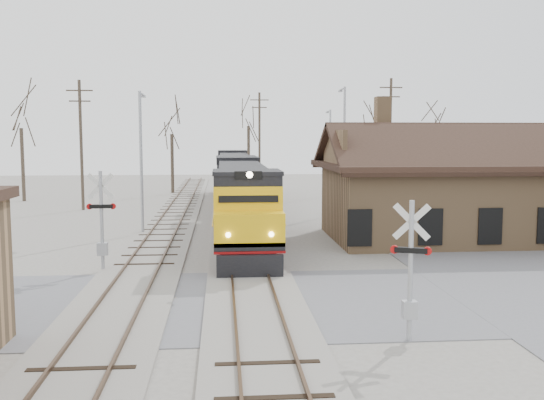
{
  "coord_description": "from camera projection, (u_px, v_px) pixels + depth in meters",
  "views": [
    {
      "loc": [
        -1.09,
        -20.37,
        5.69
      ],
      "look_at": [
        1.36,
        9.0,
        2.57
      ],
      "focal_mm": 40.0,
      "sensor_mm": 36.0,
      "label": 1
    }
  ],
  "objects": [
    {
      "name": "ground",
      "position": [
        254.0,
        302.0,
        20.88
      ],
      "size": [
        140.0,
        140.0,
        0.0
      ],
      "primitive_type": "plane",
      "color": "#9D988D",
      "rests_on": "ground"
    },
    {
      "name": "road",
      "position": [
        254.0,
        301.0,
        20.88
      ],
      "size": [
        60.0,
        9.0,
        0.03
      ],
      "primitive_type": "cube",
      "color": "slate",
      "rests_on": "ground"
    },
    {
      "name": "track_main",
      "position": [
        241.0,
        232.0,
        35.74
      ],
      "size": [
        3.4,
        90.0,
        0.24
      ],
      "color": "#9D988D",
      "rests_on": "ground"
    },
    {
      "name": "track_siding",
      "position": [
        164.0,
        233.0,
        35.36
      ],
      "size": [
        3.4,
        90.0,
        0.24
      ],
      "color": "#9D988D",
      "rests_on": "ground"
    },
    {
      "name": "depot",
      "position": [
        459.0,
        196.0,
        33.51
      ],
      "size": [
        15.2,
        9.31,
        7.9
      ],
      "color": "#9B7750",
      "rests_on": "ground"
    },
    {
      "name": "locomotive_lead",
      "position": [
        242.0,
        200.0,
        32.77
      ],
      "size": [
        2.87,
        19.25,
        4.27
      ],
      "color": "black",
      "rests_on": "ground"
    },
    {
      "name": "locomotive_trailing",
      "position": [
        234.0,
        176.0,
        52.12
      ],
      "size": [
        2.87,
        19.25,
        4.04
      ],
      "color": "black",
      "rests_on": "ground"
    },
    {
      "name": "crossbuck_near",
      "position": [
        410.0,
        275.0,
        16.71
      ],
      "size": [
        1.08,
        0.47,
        3.95
      ],
      "rotation": [
        0.0,
        0.0,
        -0.36
      ],
      "color": "#A5A8AD",
      "rests_on": "ground"
    },
    {
      "name": "crossbuck_far",
      "position": [
        102.0,
        225.0,
        25.37
      ],
      "size": [
        1.21,
        0.32,
        4.25
      ],
      "rotation": [
        0.0,
        0.0,
        3.18
      ],
      "color": "#A5A8AD",
      "rests_on": "ground"
    },
    {
      "name": "streetlight_a",
      "position": [
        141.0,
        154.0,
        35.1
      ],
      "size": [
        0.25,
        2.04,
        8.26
      ],
      "color": "#A5A8AD",
      "rests_on": "ground"
    },
    {
      "name": "streetlight_b",
      "position": [
        344.0,
        143.0,
        44.74
      ],
      "size": [
        0.25,
        2.04,
        9.29
      ],
      "color": "#A5A8AD",
      "rests_on": "ground"
    },
    {
      "name": "streetlight_c",
      "position": [
        330.0,
        147.0,
        57.99
      ],
      "size": [
        0.25,
        2.04,
        8.19
      ],
      "color": "#A5A8AD",
      "rests_on": "ground"
    },
    {
      "name": "utility_pole_a",
      "position": [
        81.0,
        143.0,
        46.37
      ],
      "size": [
        2.0,
        0.24,
        9.94
      ],
      "color": "#382D23",
      "rests_on": "ground"
    },
    {
      "name": "utility_pole_b",
      "position": [
        259.0,
        139.0,
        65.38
      ],
      "size": [
        2.0,
        0.24,
        10.36
      ],
      "color": "#382D23",
      "rests_on": "ground"
    },
    {
      "name": "utility_pole_c",
      "position": [
        390.0,
        137.0,
        53.08
      ],
      "size": [
        2.0,
        0.24,
        10.7
      ],
      "color": "#382D23",
      "rests_on": "ground"
    },
    {
      "name": "tree_a",
      "position": [
        21.0,
        116.0,
        52.5
      ],
      "size": [
        4.26,
        4.26,
        10.44
      ],
      "color": "#382D23",
      "rests_on": "ground"
    },
    {
      "name": "tree_b",
      "position": [
        172.0,
        124.0,
        59.03
      ],
      "size": [
        3.93,
        3.93,
        9.63
      ],
      "color": "#382D23",
      "rests_on": "ground"
    },
    {
      "name": "tree_c",
      "position": [
        248.0,
        116.0,
        66.01
      ],
      "size": [
        4.54,
        4.54,
        11.11
      ],
      "color": "#382D23",
      "rests_on": "ground"
    },
    {
      "name": "tree_d",
      "position": [
        370.0,
        127.0,
        64.05
      ],
      "size": [
        3.79,
        3.79,
        9.29
      ],
      "color": "#382D23",
      "rests_on": "ground"
    },
    {
      "name": "tree_e",
      "position": [
        432.0,
        121.0,
        61.54
      ],
      "size": [
        4.14,
        4.14,
        10.15
      ],
      "color": "#382D23",
      "rests_on": "ground"
    }
  ]
}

